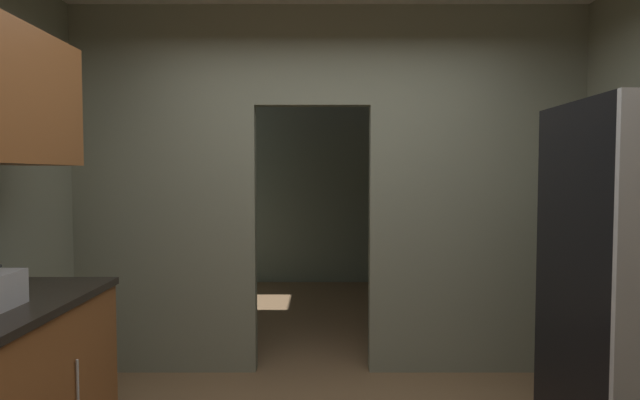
{
  "coord_description": "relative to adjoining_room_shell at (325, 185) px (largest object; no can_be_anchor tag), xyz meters",
  "views": [
    {
      "loc": [
        -0.06,
        -2.22,
        1.49
      ],
      "look_at": [
        -0.06,
        0.97,
        1.33
      ],
      "focal_mm": 29.21,
      "sensor_mm": 36.0,
      "label": 1
    }
  ],
  "objects": [
    {
      "name": "adjoining_room_shell",
      "position": [
        0.0,
        0.0,
        0.0
      ],
      "size": [
        3.8,
        3.34,
        2.73
      ],
      "color": "gray",
      "rests_on": "ground"
    },
    {
      "name": "kitchen_partition",
      "position": [
        0.02,
        -2.24,
        0.07
      ],
      "size": [
        3.8,
        0.12,
        2.73
      ],
      "color": "gray",
      "rests_on": "ground"
    }
  ]
}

